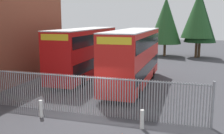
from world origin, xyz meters
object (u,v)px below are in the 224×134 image
Objects in this scene: bollard_near_left at (41,109)px; bollard_center_front at (142,119)px; double_decker_bus_near_gate at (133,56)px; double_decker_bus_behind_fence_left at (85,51)px.

bollard_near_left and bollard_center_front have the same top height.
double_decker_bus_near_gate is at bearing 105.43° from bollard_center_front.
double_decker_bus_behind_fence_left is at bearing 98.85° from bollard_near_left.
bollard_near_left is (1.54, -9.87, -1.95)m from double_decker_bus_behind_fence_left.
double_decker_bus_near_gate is 11.38× the size of bollard_near_left.
double_decker_bus_near_gate reaches higher than bollard_center_front.
double_decker_bus_behind_fence_left is 11.38× the size of bollard_center_front.
bollard_center_front is (7.04, -9.78, -1.95)m from double_decker_bus_behind_fence_left.
bollard_center_front is (5.51, 0.09, 0.00)m from bollard_near_left.
double_decker_bus_near_gate and double_decker_bus_behind_fence_left have the same top height.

